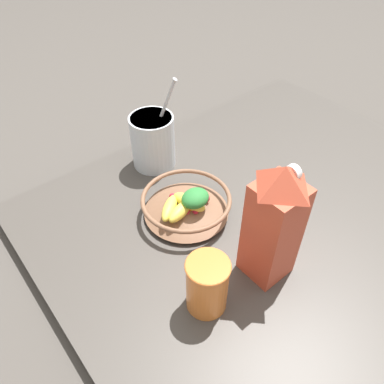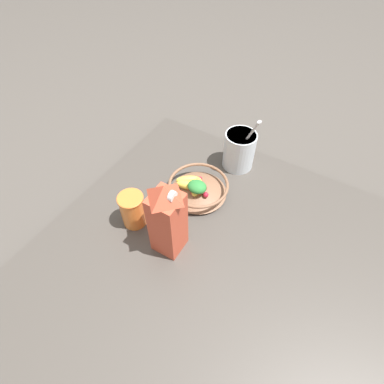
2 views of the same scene
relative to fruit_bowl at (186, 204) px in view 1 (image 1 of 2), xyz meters
The scene contains 6 objects.
ground_plane 0.27m from the fruit_bowl, 139.76° to the right, with size 6.00×6.00×0.00m, color #4C4742.
countertop 0.27m from the fruit_bowl, 139.76° to the right, with size 1.02×1.02×0.03m.
fruit_bowl is the anchor object (origin of this frame).
milk_carton 0.23m from the fruit_bowl, behind, with size 0.08×0.08×0.26m.
yogurt_tub 0.21m from the fruit_bowl, 14.95° to the right, with size 0.11×0.12×0.23m.
drinking_cup 0.23m from the fruit_bowl, 150.44° to the left, with size 0.08×0.08×0.12m.
Camera 1 is at (-0.26, 0.54, 0.65)m, focal length 35.00 mm.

